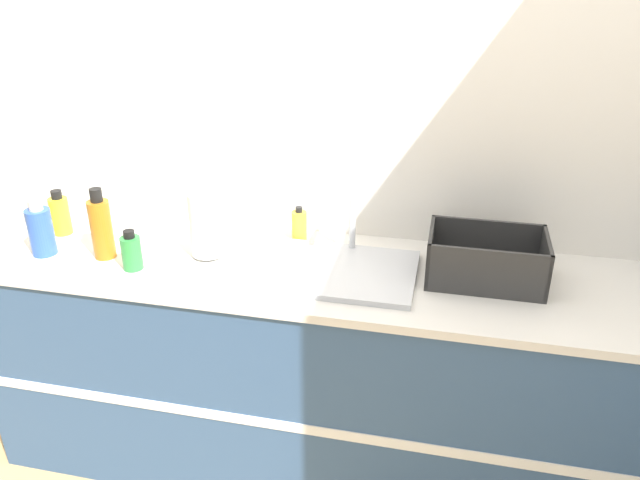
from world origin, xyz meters
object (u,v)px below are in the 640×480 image
at_px(paper_towel_roll, 206,225).
at_px(bottle_amber, 101,227).
at_px(bottle_green, 132,252).
at_px(bottle_blue, 41,230).
at_px(dish_rack, 486,263).
at_px(sink, 344,268).
at_px(bottle_yellow, 60,215).
at_px(soap_dispenser, 299,225).

xyz_separation_m(paper_towel_roll, bottle_amber, (-0.36, -0.09, -0.01)).
relative_size(bottle_green, bottle_blue, 0.69).
bearing_deg(dish_rack, sink, -172.86).
height_order(paper_towel_roll, bottle_green, paper_towel_roll).
xyz_separation_m(paper_towel_roll, bottle_blue, (-0.58, -0.11, -0.03)).
xyz_separation_m(paper_towel_roll, bottle_green, (-0.22, -0.15, -0.06)).
xyz_separation_m(bottle_yellow, bottle_blue, (0.04, -0.17, 0.01)).
distance_m(dish_rack, bottle_amber, 1.33).
relative_size(paper_towel_roll, dish_rack, 0.63).
bearing_deg(bottle_yellow, paper_towel_roll, -5.49).
distance_m(sink, bottle_blue, 1.09).
relative_size(paper_towel_roll, bottle_amber, 0.93).
distance_m(dish_rack, soap_dispenser, 0.70).
bearing_deg(paper_towel_roll, bottle_amber, -166.46).
height_order(sink, bottle_yellow, sink).
relative_size(bottle_yellow, soap_dispenser, 1.31).
bearing_deg(bottle_yellow, bottle_amber, -28.93).
relative_size(bottle_green, soap_dispenser, 1.07).
distance_m(bottle_green, bottle_blue, 0.37).
bearing_deg(bottle_blue, bottle_amber, 6.61).
xyz_separation_m(bottle_yellow, soap_dispenser, (0.91, 0.14, -0.02)).
relative_size(dish_rack, bottle_yellow, 2.17).
distance_m(sink, paper_towel_roll, 0.51).
distance_m(sink, bottle_green, 0.73).
relative_size(dish_rack, bottle_amber, 1.47).
height_order(paper_towel_roll, bottle_amber, bottle_amber).
relative_size(bottle_amber, bottle_blue, 1.24).
distance_m(dish_rack, bottle_yellow, 1.58).
height_order(bottle_amber, bottle_blue, bottle_amber).
height_order(dish_rack, bottle_amber, bottle_amber).
distance_m(paper_towel_roll, bottle_green, 0.27).
bearing_deg(paper_towel_roll, dish_rack, 2.20).
height_order(sink, bottle_green, sink).
bearing_deg(sink, bottle_yellow, 175.85).
xyz_separation_m(bottle_green, bottle_blue, (-0.37, 0.03, 0.03)).
height_order(dish_rack, soap_dispenser, dish_rack).
xyz_separation_m(paper_towel_roll, dish_rack, (0.96, 0.04, -0.06)).
xyz_separation_m(dish_rack, bottle_yellow, (-1.58, 0.02, 0.02)).
bearing_deg(bottle_blue, paper_towel_roll, 10.89).
distance_m(bottle_amber, soap_dispenser, 0.71).
relative_size(bottle_green, bottle_yellow, 0.82).
xyz_separation_m(bottle_green, bottle_amber, (-0.14, 0.06, 0.05)).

